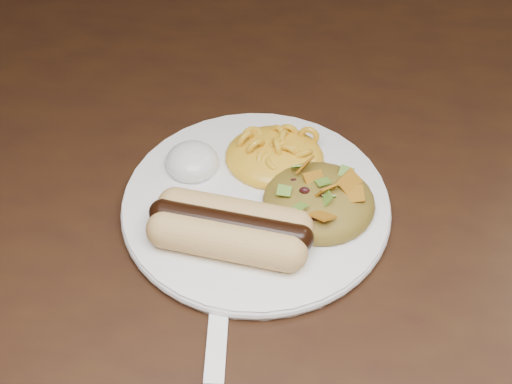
# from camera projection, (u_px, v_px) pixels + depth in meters

# --- Properties ---
(table) EXTENTS (1.60, 0.90, 0.75)m
(table) POSITION_uv_depth(u_px,v_px,m) (351.00, 233.00, 0.73)
(table) COLOR black
(table) RESTS_ON floor
(plate) EXTENTS (0.29, 0.29, 0.01)m
(plate) POSITION_uv_depth(u_px,v_px,m) (256.00, 205.00, 0.63)
(plate) COLOR white
(plate) RESTS_ON table
(hotdog) EXTENTS (0.12, 0.07, 0.03)m
(hotdog) POSITION_uv_depth(u_px,v_px,m) (230.00, 228.00, 0.58)
(hotdog) COLOR #ECCB7A
(hotdog) RESTS_ON plate
(mac_and_cheese) EXTENTS (0.10, 0.10, 0.03)m
(mac_and_cheese) POSITION_uv_depth(u_px,v_px,m) (275.00, 146.00, 0.64)
(mac_and_cheese) COLOR #FFAD14
(mac_and_cheese) RESTS_ON plate
(sour_cream) EXTENTS (0.06, 0.06, 0.03)m
(sour_cream) POSITION_uv_depth(u_px,v_px,m) (192.00, 156.00, 0.64)
(sour_cream) COLOR white
(sour_cream) RESTS_ON plate
(taco_salad) EXTENTS (0.10, 0.09, 0.04)m
(taco_salad) POSITION_uv_depth(u_px,v_px,m) (320.00, 194.00, 0.60)
(taco_salad) COLOR #BE652A
(taco_salad) RESTS_ON plate
(fork) EXTENTS (0.03, 0.13, 0.00)m
(fork) POSITION_uv_depth(u_px,v_px,m) (218.00, 325.00, 0.55)
(fork) COLOR white
(fork) RESTS_ON table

